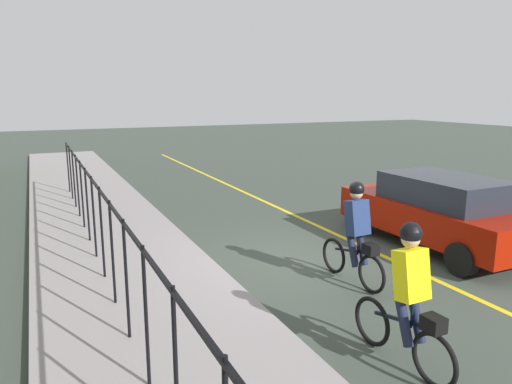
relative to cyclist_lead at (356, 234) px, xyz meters
name	(u,v)px	position (x,y,z in m)	size (l,w,h in m)	color
ground_plane	(305,261)	(1.38, 0.17, -0.91)	(80.00, 80.00, 0.00)	#3A423A
lane_line_centre	(369,249)	(1.38, -1.43, -0.91)	(36.00, 0.12, 0.01)	yellow
sidewalk	(133,285)	(1.38, 3.57, -0.84)	(40.00, 3.20, 0.15)	gray
iron_fence	(96,208)	(2.38, 3.97, 0.34)	(15.08, 0.04, 1.60)	black
cyclist_lead	(356,234)	(0.00, 0.00, 0.00)	(1.71, 0.37, 1.83)	black
cyclist_follow	(408,297)	(-2.39, 1.03, 0.00)	(1.71, 0.37, 1.83)	black
patrol_sedan	(438,210)	(0.91, -2.83, -0.09)	(4.41, 1.94, 1.58)	#931203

